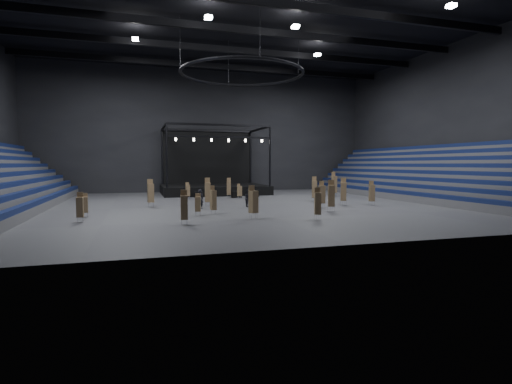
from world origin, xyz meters
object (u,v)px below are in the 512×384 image
object	(u,v)px
chair_stack_8	(322,194)
crew_member	(248,198)
flight_case_mid	(237,194)
chair_stack_9	(198,204)
chair_stack_1	(151,193)
chair_stack_6	(343,191)
chair_stack_7	(372,193)
stage	(213,183)
chair_stack_10	(208,192)
chair_stack_14	(229,188)
chair_stack_3	(314,189)
chair_stack_4	(240,191)
chair_stack_0	(318,203)
man_center	(200,199)
chair_stack_17	(213,200)
chair_stack_12	(184,207)
flight_case_right	(254,193)
chair_stack_16	(253,201)
chair_stack_13	(334,184)
flight_case_left	(199,195)
chair_stack_11	(80,207)
chair_stack_5	(331,195)
chair_stack_2	(188,190)

from	to	relation	value
chair_stack_8	crew_member	distance (m)	7.02
flight_case_mid	chair_stack_9	distance (m)	17.24
chair_stack_1	chair_stack_6	xyz separation A→B (m)	(18.43, -3.61, 0.03)
chair_stack_7	stage	bearing A→B (deg)	134.18
chair_stack_7	chair_stack_9	bearing A→B (deg)	-156.39
chair_stack_10	chair_stack_14	size ratio (longest dim) A/B	1.13
chair_stack_3	chair_stack_9	bearing A→B (deg)	-130.69
chair_stack_3	chair_stack_4	xyz separation A→B (m)	(-6.96, 5.65, -0.44)
flight_case_mid	chair_stack_0	bearing A→B (deg)	-86.78
chair_stack_1	chair_stack_3	distance (m)	17.29
chair_stack_3	chair_stack_8	size ratio (longest dim) A/B	1.10
chair_stack_0	man_center	size ratio (longest dim) A/B	1.32
chair_stack_10	chair_stack_17	xyz separation A→B (m)	(-0.59, -6.09, -0.23)
chair_stack_8	chair_stack_12	bearing A→B (deg)	-145.16
chair_stack_0	man_center	xyz separation A→B (m)	(-7.26, 9.52, -0.33)
chair_stack_4	chair_stack_17	distance (m)	14.38
chair_stack_6	chair_stack_12	xyz separation A→B (m)	(-16.66, -8.53, -0.19)
flight_case_right	chair_stack_0	bearing A→B (deg)	-93.50
chair_stack_7	chair_stack_16	world-z (taller)	chair_stack_16
chair_stack_1	chair_stack_7	size ratio (longest dim) A/B	1.09
chair_stack_13	chair_stack_17	bearing A→B (deg)	-147.35
flight_case_left	chair_stack_7	size ratio (longest dim) A/B	0.43
chair_stack_14	crew_member	xyz separation A→B (m)	(-0.42, -10.15, -0.45)
flight_case_left	chair_stack_3	distance (m)	14.51
man_center	crew_member	bearing A→B (deg)	-169.36
chair_stack_7	flight_case_left	bearing A→B (deg)	149.92
chair_stack_12	chair_stack_13	bearing A→B (deg)	44.32
chair_stack_6	chair_stack_13	bearing A→B (deg)	91.76
chair_stack_7	chair_stack_12	world-z (taller)	chair_stack_7
chair_stack_12	crew_member	world-z (taller)	chair_stack_12
chair_stack_0	flight_case_left	bearing A→B (deg)	120.51
chair_stack_11	chair_stack_17	bearing A→B (deg)	13.63
chair_stack_10	chair_stack_14	xyz separation A→B (m)	(4.04, 8.56, -0.15)
chair_stack_3	man_center	world-z (taller)	chair_stack_3
chair_stack_0	chair_stack_4	world-z (taller)	chair_stack_0
chair_stack_1	crew_member	distance (m)	9.25
flight_case_mid	chair_stack_3	xyz separation A→B (m)	(6.90, -7.37, 1.00)
chair_stack_17	chair_stack_16	bearing A→B (deg)	-73.14
chair_stack_6	chair_stack_16	xyz separation A→B (m)	(-11.37, -6.96, -0.09)
flight_case_left	chair_stack_5	xyz separation A→B (m)	(8.75, -17.90, 1.07)
chair_stack_6	chair_stack_7	xyz separation A→B (m)	(2.65, -0.88, -0.15)
chair_stack_1	chair_stack_0	bearing A→B (deg)	-56.23
stage	chair_stack_17	size ratio (longest dim) A/B	5.97
chair_stack_8	chair_stack_16	xyz separation A→B (m)	(-8.37, -5.59, 0.03)
chair_stack_17	man_center	world-z (taller)	chair_stack_17
flight_case_mid	chair_stack_3	size ratio (longest dim) A/B	0.44
chair_stack_11	man_center	size ratio (longest dim) A/B	1.18
chair_stack_2	chair_stack_8	bearing A→B (deg)	-58.58
chair_stack_8	man_center	size ratio (longest dim) A/B	1.39
chair_stack_9	crew_member	bearing A→B (deg)	57.79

